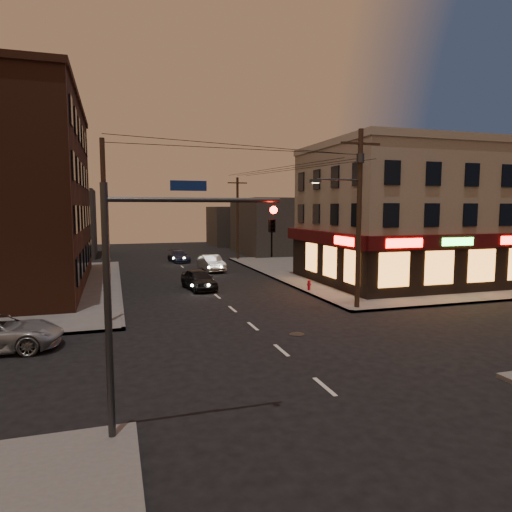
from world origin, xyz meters
name	(u,v)px	position (x,y,z in m)	size (l,w,h in m)	color
ground	(281,350)	(0.00, 0.00, 0.00)	(120.00, 120.00, 0.00)	black
sidewalk_ne	(392,270)	(18.00, 19.00, 0.07)	(24.00, 28.00, 0.15)	#514F4C
pizza_building	(412,214)	(15.93, 13.43, 5.35)	(15.85, 12.85, 10.50)	gray
bg_building_ne_a	(280,226)	(14.00, 38.00, 3.50)	(10.00, 12.00, 7.00)	#3F3D3A
bg_building_nw	(55,223)	(-13.00, 42.00, 4.00)	(9.00, 10.00, 8.00)	#3F3D3A
bg_building_ne_b	(236,226)	(12.00, 52.00, 3.00)	(8.00, 8.00, 6.00)	#3F3D3A
utility_pole_main	(357,209)	(6.68, 5.80, 5.76)	(4.20, 0.44, 10.00)	#382619
utility_pole_far	(238,218)	(6.80, 32.00, 4.65)	(0.26, 0.26, 9.00)	#382619
utility_pole_west	(105,232)	(-6.80, 6.50, 4.65)	(0.24, 0.24, 9.00)	#382619
traffic_signal	(151,275)	(-5.57, -5.60, 4.16)	(4.49, 0.32, 6.47)	#333538
sedan_near	(199,279)	(-0.70, 14.94, 0.73)	(1.74, 4.31, 1.47)	black
sedan_mid	(211,263)	(2.15, 24.08, 0.75)	(1.58, 4.54, 1.50)	gray
sedan_far	(179,256)	(0.24, 32.13, 0.61)	(1.72, 4.22, 1.22)	#1B2037
fire_hydrant	(309,285)	(6.40, 11.61, 0.53)	(0.31, 0.31, 0.70)	maroon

